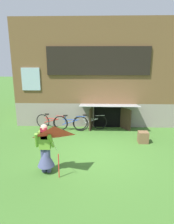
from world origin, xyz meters
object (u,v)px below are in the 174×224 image
Objects in this scene: person at (45,152)px; kite at (55,141)px; bicycle_red at (52,122)px; wooden_crate at (143,137)px; bicycle_silver at (90,122)px; bicycle_blue at (71,123)px.

kite is (0.42, -0.55, 0.62)m from person.
person is 0.99× the size of kite.
bicycle_red is (-1.05, 4.46, -0.90)m from kite.
person is at bearing -65.02° from bicycle_red.
wooden_crate is (3.53, 2.38, -0.42)m from person.
bicycle_silver is at bearing 79.12° from kite.
bicycle_silver is at bearing 146.29° from wooden_crate.
wooden_crate is at bearing -20.04° from bicycle_blue.
bicycle_red is at bearing 103.22° from kite.
kite reaches higher than person.
bicycle_blue reaches higher than bicycle_silver.
wooden_crate is at bearing 43.32° from kite.
bicycle_blue is 1.05× the size of bicycle_red.
person is at bearing -146.00° from wooden_crate.
bicycle_blue is at bearing -175.79° from bicycle_silver.
wooden_crate is (3.11, 2.93, -1.04)m from kite.
kite is at bearing -39.51° from person.
bicycle_silver is (1.27, 3.88, -0.28)m from person.
kite is at bearing -86.46° from bicycle_blue.
bicycle_silver is 1.90m from bicycle_red.
wooden_crate is (3.19, -1.32, -0.14)m from bicycle_blue.
kite is 0.92× the size of bicycle_blue.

